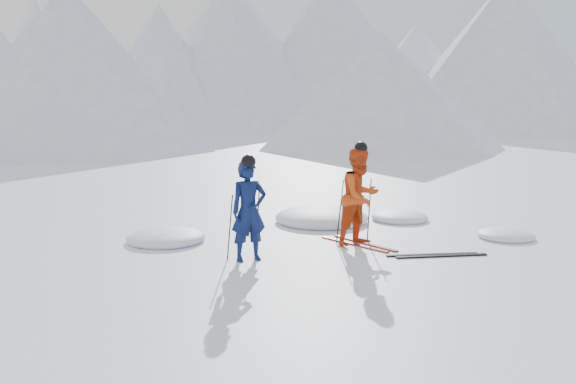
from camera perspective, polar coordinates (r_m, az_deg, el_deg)
name	(u,v)px	position (r m, az deg, el deg)	size (l,w,h in m)	color
ground	(391,246)	(12.03, 9.58, -4.96)	(160.00, 160.00, 0.00)	white
mountain_range	(199,46)	(46.87, -8.34, 13.37)	(106.15, 62.94, 15.53)	#B2BCD1
skier_blue	(249,211)	(10.63, -3.69, -1.80)	(0.64, 0.42, 1.76)	#0B1644
skier_red	(360,196)	(11.85, 6.76, -0.41)	(0.92, 0.72, 1.90)	#CE4010
pole_blue_left	(230,227)	(10.74, -5.46, -3.32)	(0.02, 0.02, 1.18)	black
pole_blue_right	(257,224)	(11.00, -2.88, -3.00)	(0.02, 0.02, 1.18)	black
pole_red_left	(340,211)	(11.98, 4.89, -1.83)	(0.02, 0.02, 1.27)	black
pole_red_right	(369,210)	(12.18, 7.61, -1.70)	(0.02, 0.02, 1.27)	black
ski_worn_left	(354,244)	(11.98, 6.18, -4.88)	(0.09, 1.70, 0.03)	black
ski_worn_right	(365,243)	(12.10, 7.17, -4.76)	(0.09, 1.70, 0.03)	black
ski_loose_a	(432,255)	(11.43, 13.32, -5.72)	(0.09, 1.70, 0.03)	black
ski_loose_b	(442,256)	(11.38, 14.18, -5.82)	(0.09, 1.70, 0.03)	black
snow_lumps	(317,227)	(13.61, 2.71, -3.26)	(7.83, 4.60, 0.47)	white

